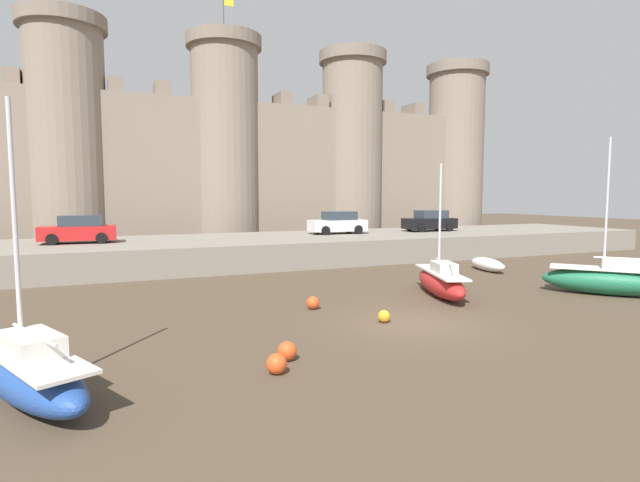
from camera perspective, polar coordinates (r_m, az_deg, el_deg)
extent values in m
plane|color=#4C3D2D|center=(17.44, 10.60, -9.26)|extent=(160.00, 160.00, 0.00)
cube|color=gray|center=(33.22, -6.61, -0.95)|extent=(59.47, 10.00, 1.58)
cube|color=gray|center=(43.00, -10.67, 7.37)|extent=(47.47, 2.80, 12.04)
cylinder|color=gray|center=(42.15, -26.90, 9.90)|extent=(5.50, 5.50, 16.36)
cylinder|color=#796B5D|center=(43.80, -27.40, 21.27)|extent=(6.16, 6.16, 1.00)
cylinder|color=gray|center=(43.13, -10.71, 10.24)|extent=(5.50, 5.50, 16.36)
cylinder|color=#796B5D|center=(44.75, -10.92, 21.38)|extent=(6.16, 6.16, 1.00)
cylinder|color=#4C4742|center=(45.35, -10.96, 23.81)|extent=(0.10, 0.10, 3.00)
cube|color=yellow|center=(45.85, -10.39, 25.20)|extent=(0.80, 0.04, 0.50)
cylinder|color=gray|center=(47.19, 3.71, 9.88)|extent=(5.50, 5.50, 16.36)
cylinder|color=#796B5D|center=(48.67, 3.77, 20.12)|extent=(6.16, 6.16, 1.00)
cylinder|color=gray|center=(53.61, 15.23, 9.15)|extent=(5.50, 5.50, 16.36)
cylinder|color=#796B5D|center=(54.92, 15.45, 18.22)|extent=(6.16, 6.16, 1.00)
cube|color=gray|center=(43.08, -31.63, 15.50)|extent=(1.10, 2.52, 1.10)
cube|color=gray|center=(42.72, -22.33, 15.97)|extent=(1.10, 2.52, 1.10)
cube|color=gray|center=(42.94, -17.66, 16.06)|extent=(1.10, 2.52, 1.10)
cube|color=gray|center=(45.11, -4.31, 15.74)|extent=(1.10, 2.52, 1.10)
cube|color=gray|center=(46.30, -0.23, 15.48)|extent=(1.10, 2.52, 1.10)
cube|color=gray|center=(49.29, 7.22, 14.82)|extent=(1.10, 2.52, 1.10)
cube|color=gray|center=(51.05, 10.58, 14.43)|extent=(1.10, 2.52, 1.10)
ellipsoid|color=#234793|center=(12.64, -30.45, -13.05)|extent=(3.44, 5.39, 1.06)
cube|color=silver|center=(12.50, -30.56, -10.92)|extent=(2.99, 4.73, 0.08)
cube|color=silver|center=(12.06, -30.03, -10.18)|extent=(1.42, 1.72, 0.44)
cylinder|color=silver|center=(12.32, -31.51, 1.55)|extent=(0.10, 0.10, 5.31)
cylinder|color=silver|center=(11.88, -29.88, -9.26)|extent=(1.07, 2.21, 0.08)
ellipsoid|color=#1E6B47|center=(25.22, 30.24, -4.03)|extent=(4.67, 5.15, 1.19)
cube|color=silver|center=(25.14, 30.30, -2.78)|extent=(4.07, 4.50, 0.08)
cube|color=silver|center=(25.14, 31.26, -2.23)|extent=(1.73, 1.80, 0.44)
cylinder|color=silver|center=(24.92, 29.98, 3.78)|extent=(0.10, 0.10, 5.65)
cylinder|color=silver|center=(25.13, 31.59, -1.72)|extent=(1.64, 1.93, 0.08)
ellipsoid|color=red|center=(22.27, 13.60, -4.74)|extent=(2.89, 5.38, 1.08)
cube|color=silver|center=(22.19, 13.63, -3.47)|extent=(2.51, 4.73, 0.08)
cube|color=silver|center=(21.78, 13.96, -2.95)|extent=(1.23, 1.66, 0.44)
cylinder|color=silver|center=(22.22, 13.55, 2.65)|extent=(0.10, 0.10, 4.63)
cylinder|color=silver|center=(21.63, 14.08, -2.39)|extent=(0.86, 2.27, 0.08)
ellipsoid|color=silver|center=(30.39, 18.58, -2.55)|extent=(1.59, 3.28, 0.75)
ellipsoid|color=white|center=(30.39, 18.59, -2.43)|extent=(1.26, 2.68, 0.41)
cube|color=beige|center=(30.58, 18.36, -2.30)|extent=(0.87, 0.36, 0.06)
cube|color=beige|center=(29.35, 19.81, -2.69)|extent=(0.59, 0.38, 0.08)
sphere|color=#E04C1E|center=(12.53, -5.00, -13.81)|extent=(0.51, 0.51, 0.51)
sphere|color=#E04C1E|center=(19.18, -0.81, -7.08)|extent=(0.50, 0.50, 0.50)
sphere|color=#E04C1E|center=(13.45, -3.79, -12.44)|extent=(0.51, 0.51, 0.51)
sphere|color=orange|center=(17.39, 7.33, -8.54)|extent=(0.43, 0.43, 0.43)
cube|color=red|center=(32.13, -25.93, 0.84)|extent=(4.14, 1.81, 0.80)
cube|color=#2D3842|center=(32.08, -25.71, 2.10)|extent=(2.29, 1.55, 0.64)
cylinder|color=black|center=(31.42, -28.33, 0.14)|extent=(0.64, 0.20, 0.64)
cylinder|color=black|center=(33.11, -28.00, 0.38)|extent=(0.64, 0.20, 0.64)
cylinder|color=black|center=(31.24, -23.69, 0.30)|extent=(0.64, 0.20, 0.64)
cylinder|color=black|center=(32.93, -23.60, 0.53)|extent=(0.64, 0.20, 0.64)
cube|color=black|center=(39.73, 12.40, 1.98)|extent=(4.14, 1.81, 0.80)
cube|color=#2D3842|center=(39.78, 12.60, 2.99)|extent=(2.29, 1.55, 0.64)
cylinder|color=black|center=(38.33, 11.53, 1.46)|extent=(0.64, 0.20, 0.64)
cylinder|color=black|center=(39.76, 10.19, 1.62)|extent=(0.64, 0.20, 0.64)
cylinder|color=black|center=(39.79, 14.59, 1.54)|extent=(0.64, 0.20, 0.64)
cylinder|color=black|center=(41.16, 13.19, 1.68)|extent=(0.64, 0.20, 0.64)
cube|color=silver|center=(36.11, 2.00, 1.79)|extent=(4.14, 1.81, 0.80)
cube|color=#2D3842|center=(36.14, 2.22, 2.90)|extent=(2.29, 1.55, 0.64)
cylinder|color=black|center=(34.85, 0.65, 1.20)|extent=(0.64, 0.20, 0.64)
cylinder|color=black|center=(36.42, -0.37, 1.38)|extent=(0.64, 0.20, 0.64)
cylinder|color=black|center=(35.90, 4.40, 1.31)|extent=(0.64, 0.20, 0.64)
cylinder|color=black|center=(37.42, 3.25, 1.47)|extent=(0.64, 0.20, 0.64)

